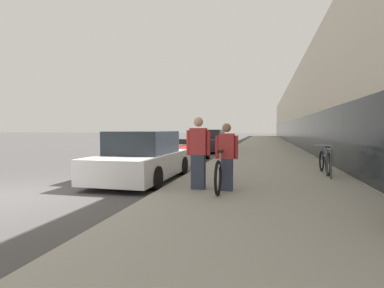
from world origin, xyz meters
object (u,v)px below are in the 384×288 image
Objects in this scene: cruiser_bike_nearest at (325,162)px; vintage_roadster_curbside at (187,152)px; parked_sedan_far at (211,142)px; person_bystander at (198,153)px; tandem_bicycle at (224,171)px; parked_sedan_curbside at (143,158)px; bike_rack_hoop at (329,160)px; person_rider at (227,157)px.

vintage_roadster_curbside is (-5.41, 3.58, -0.05)m from cruiser_bike_nearest.
cruiser_bike_nearest is 0.37× the size of parked_sedan_far.
tandem_bicycle is at bearing 26.89° from person_bystander.
vintage_roadster_curbside is (-0.07, 5.39, -0.21)m from parked_sedan_curbside.
tandem_bicycle is 2.83m from parked_sedan_curbside.
tandem_bicycle is 2.94× the size of bike_rack_hoop.
parked_sedan_curbside is 5.39m from vintage_roadster_curbside.
person_rider reaches higher than tandem_bicycle.
person_rider is 3.66m from bike_rack_hoop.
bike_rack_hoop is at bearing 38.72° from tandem_bicycle.
parked_sedan_far is (-2.70, 13.09, -0.21)m from person_rider.
bike_rack_hoop is at bearing 43.51° from person_rider.
tandem_bicycle reaches higher than cruiser_bike_nearest.
cruiser_bike_nearest is 0.41× the size of parked_sedan_curbside.
bike_rack_hoop is at bearing 10.77° from parked_sedan_curbside.
person_rider is 13.37m from parked_sedan_far.
parked_sedan_far is at bearing 118.79° from cruiser_bike_nearest.
tandem_bicycle is 1.48× the size of person_bystander.
parked_sedan_curbside is at bearing -169.23° from bike_rack_hoop.
parked_sedan_curbside is at bearing -161.29° from cruiser_bike_nearest.
person_bystander is at bearing -135.43° from cruiser_bike_nearest.
person_rider is (0.11, -0.30, 0.37)m from tandem_bicycle.
cruiser_bike_nearest is 6.48m from vintage_roadster_curbside.
parked_sedan_far is (-5.37, 9.78, 0.18)m from cruiser_bike_nearest.
tandem_bicycle is 0.53× the size of parked_sedan_far.
tandem_bicycle is 1.62× the size of person_rider.
person_rider is at bearing -78.35° from parked_sedan_far.
cruiser_bike_nearest is (2.78, 3.00, -0.02)m from tandem_bicycle.
tandem_bicycle is at bearing -68.27° from vintage_roadster_curbside.
vintage_roadster_curbside reaches higher than cruiser_bike_nearest.
vintage_roadster_curbside is (-5.38, 4.38, -0.19)m from bike_rack_hoop.
person_rider reaches higher than vintage_roadster_curbside.
cruiser_bike_nearest is at bearing 44.57° from person_bystander.
person_bystander is 4.15m from bike_rack_hoop.
person_bystander reaches higher than parked_sedan_far.
vintage_roadster_curbside is at bearing 111.63° from person_rider.
person_rider is at bearing -128.95° from cruiser_bike_nearest.
tandem_bicycle reaches higher than vintage_roadster_curbside.
person_bystander is at bearing 177.92° from person_rider.
cruiser_bike_nearest is at bearing 87.82° from bike_rack_hoop.
person_rider is 4.27m from cruiser_bike_nearest.
person_bystander reaches higher than vintage_roadster_curbside.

